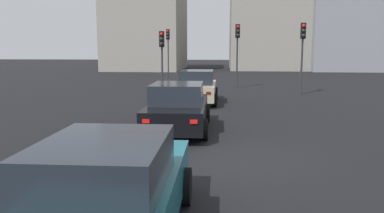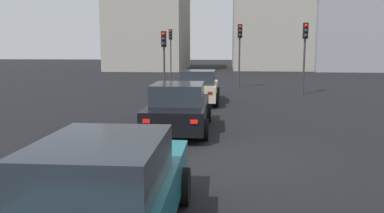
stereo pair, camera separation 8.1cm
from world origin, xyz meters
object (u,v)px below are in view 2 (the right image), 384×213
traffic_light_near_right (240,42)px  traffic_light_far_left (171,43)px  car_beige_right_lead (199,87)px  car_black_right_second (179,108)px  traffic_light_far_right (305,43)px  traffic_light_near_left (164,49)px  car_teal_right_third (107,194)px

traffic_light_near_right → traffic_light_far_left: (8.00, 5.83, 0.06)m
car_beige_right_lead → traffic_light_near_right: (7.26, -2.17, 2.27)m
car_black_right_second → traffic_light_far_left: size_ratio=1.05×
traffic_light_far_left → car_black_right_second: bearing=15.8°
traffic_light_far_right → traffic_light_near_right: bearing=-132.2°
car_beige_right_lead → traffic_light_near_left: 4.37m
car_beige_right_lead → traffic_light_far_right: 7.23m
car_beige_right_lead → car_teal_right_third: bearing=178.9°
car_black_right_second → traffic_light_near_left: traffic_light_near_left is taller
car_black_right_second → traffic_light_far_left: bearing=8.0°
car_beige_right_lead → car_teal_right_third: car_beige_right_lead is taller
car_teal_right_third → traffic_light_far_left: traffic_light_far_left is taller
car_black_right_second → car_teal_right_third: bearing=178.8°
traffic_light_far_right → car_beige_right_lead: bearing=-54.6°
car_beige_right_lead → traffic_light_near_right: bearing=-17.0°
car_beige_right_lead → traffic_light_far_right: size_ratio=1.07×
car_beige_right_lead → car_black_right_second: (-6.47, 0.16, -0.02)m
traffic_light_near_right → traffic_light_far_right: (-3.44, -3.57, -0.10)m
car_beige_right_lead → traffic_light_far_left: (15.26, 3.67, 2.33)m
car_teal_right_third → traffic_light_far_left: (29.21, 3.50, 2.36)m
traffic_light_far_left → traffic_light_far_right: traffic_light_far_left is taller
traffic_light_near_left → traffic_light_far_right: (0.57, -7.99, 0.32)m
car_black_right_second → traffic_light_far_left: traffic_light_far_left is taller
traffic_light_near_left → traffic_light_far_right: 8.02m
traffic_light_near_left → traffic_light_near_right: 5.98m
traffic_light_far_left → traffic_light_far_right: 14.81m
traffic_light_near_left → traffic_light_far_right: bearing=93.9°
car_black_right_second → car_teal_right_third: (-7.48, 0.01, -0.01)m
traffic_light_far_right → car_teal_right_third: bearing=-16.7°
car_beige_right_lead → car_black_right_second: bearing=178.2°
traffic_light_near_right → traffic_light_far_right: bearing=38.2°
car_beige_right_lead → traffic_light_far_right: bearing=-56.8°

